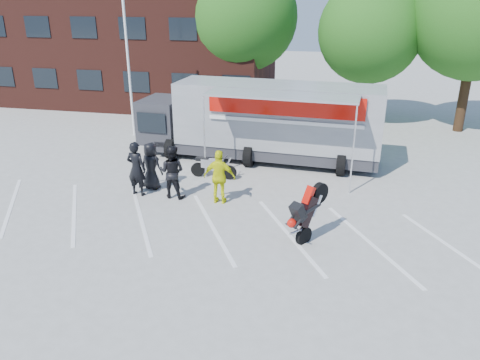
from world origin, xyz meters
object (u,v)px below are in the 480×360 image
at_px(tree_left, 244,17).
at_px(spectator_leather_a, 151,166).
at_px(spectator_leather_b, 136,169).
at_px(transporter_truck, 265,160).
at_px(flagpole, 131,33).
at_px(spectator_leather_c, 172,172).
at_px(tree_right, 478,14).
at_px(spectator_hivis, 220,177).
at_px(stunt_bike_rider, 316,236).
at_px(parked_motorcycle, 214,178).
at_px(tree_mid, 370,32).

xyz_separation_m(tree_left, spectator_leather_a, (-0.83, -12.48, -4.68)).
height_order(tree_left, spectator_leather_b, tree_left).
relative_size(tree_left, transporter_truck, 0.82).
relative_size(flagpole, spectator_leather_b, 4.01).
bearing_deg(spectator_leather_c, spectator_leather_a, -25.86).
height_order(tree_right, spectator_hivis, tree_right).
height_order(transporter_truck, spectator_hivis, spectator_hivis).
bearing_deg(spectator_leather_c, transporter_truck, -114.91).
relative_size(tree_left, stunt_bike_rider, 4.51).
relative_size(parked_motorcycle, spectator_leather_c, 0.99).
xyz_separation_m(tree_right, spectator_leather_b, (-13.11, -11.65, -4.88)).
distance_m(tree_mid, parked_motorcycle, 12.57).
bearing_deg(spectator_hivis, stunt_bike_rider, 153.27).
bearing_deg(spectator_hivis, spectator_leather_c, -3.88).
bearing_deg(tree_right, flagpole, -164.52).
height_order(transporter_truck, stunt_bike_rider, transporter_truck).
xyz_separation_m(tree_mid, spectator_leather_c, (-6.79, -12.07, -3.99)).
xyz_separation_m(tree_left, transporter_truck, (2.77, -8.36, -5.57)).
xyz_separation_m(flagpole, stunt_bike_rider, (9.66, -8.94, -5.05)).
bearing_deg(spectator_hivis, tree_mid, -112.20).
xyz_separation_m(parked_motorcycle, stunt_bike_rider, (4.29, -3.99, 0.00)).
distance_m(stunt_bike_rider, spectator_hivis, 3.97).
height_order(flagpole, spectator_leather_c, flagpole).
bearing_deg(spectator_leather_a, tree_right, -125.58).
relative_size(tree_left, spectator_hivis, 4.53).
relative_size(tree_mid, tree_right, 0.84).
bearing_deg(spectator_leather_a, spectator_hivis, 179.62).
relative_size(transporter_truck, spectator_hivis, 5.50).
bearing_deg(spectator_leather_c, spectator_hivis, 179.53).
bearing_deg(spectator_leather_a, parked_motorcycle, -128.01).
xyz_separation_m(parked_motorcycle, spectator_leather_b, (-2.23, -2.20, 1.00)).
xyz_separation_m(tree_mid, spectator_leather_a, (-7.83, -11.48, -4.06)).
relative_size(tree_right, spectator_leather_a, 5.15).
bearing_deg(spectator_leather_a, tree_left, -79.94).
distance_m(tree_right, parked_motorcycle, 15.56).
height_order(tree_mid, transporter_truck, tree_mid).
height_order(flagpole, spectator_leather_b, flagpole).
bearing_deg(tree_left, tree_mid, -8.13).
bearing_deg(tree_right, spectator_leather_c, -135.56).
xyz_separation_m(parked_motorcycle, spectator_leather_a, (-1.95, -1.53, 0.89)).
bearing_deg(tree_mid, tree_right, -5.71).
bearing_deg(stunt_bike_rider, parked_motorcycle, 171.99).
bearing_deg(tree_mid, tree_left, 171.87).
relative_size(parked_motorcycle, stunt_bike_rider, 0.99).
xyz_separation_m(spectator_leather_c, spectator_hivis, (1.77, -0.13, -0.00)).
height_order(stunt_bike_rider, spectator_leather_a, spectator_leather_a).
height_order(tree_mid, tree_right, tree_right).
bearing_deg(spectator_leather_c, tree_right, -131.94).
bearing_deg(spectator_leather_c, tree_mid, -115.77).
distance_m(spectator_leather_a, spectator_hivis, 2.89).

